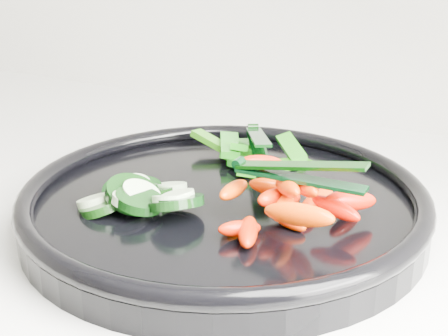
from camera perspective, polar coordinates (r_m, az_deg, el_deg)
The scene contains 6 objects.
veggie_tray at distance 0.58m, azimuth -0.00°, elevation -3.20°, with size 0.47×0.47×0.04m.
cucumber_pile at distance 0.57m, azimuth -7.75°, elevation -2.44°, with size 0.13×0.11×0.04m.
carrot_pile at distance 0.52m, azimuth 6.27°, elevation -3.10°, with size 0.13×0.13×0.05m.
pepper_pile at distance 0.67m, azimuth 2.34°, elevation 1.33°, with size 0.14×0.10×0.04m.
tong_carrot at distance 0.51m, azimuth 6.57°, elevation -0.33°, with size 0.11×0.02×0.02m.
tong_pepper at distance 0.65m, azimuth 3.09°, elevation 2.49°, with size 0.07×0.10×0.02m.
Camera 1 is at (0.56, 1.17, 1.19)m, focal length 50.00 mm.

